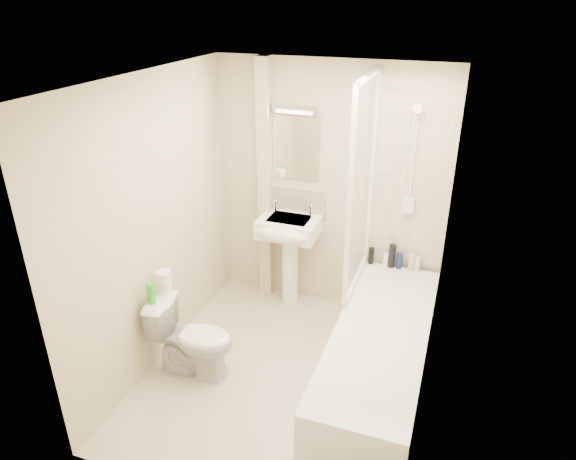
% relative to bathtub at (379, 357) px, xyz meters
% --- Properties ---
extents(floor, '(2.50, 2.50, 0.00)m').
position_rel_bathtub_xyz_m(floor, '(-0.75, -0.14, -0.29)').
color(floor, beige).
rests_on(floor, ground).
extents(wall_back, '(2.20, 0.02, 2.40)m').
position_rel_bathtub_xyz_m(wall_back, '(-0.75, 1.11, 0.91)').
color(wall_back, beige).
rests_on(wall_back, ground).
extents(wall_left, '(0.02, 2.50, 2.40)m').
position_rel_bathtub_xyz_m(wall_left, '(-1.85, -0.14, 0.91)').
color(wall_left, beige).
rests_on(wall_left, ground).
extents(wall_right, '(0.02, 2.50, 2.40)m').
position_rel_bathtub_xyz_m(wall_right, '(0.35, -0.14, 0.91)').
color(wall_right, beige).
rests_on(wall_right, ground).
extents(ceiling, '(2.20, 2.50, 0.02)m').
position_rel_bathtub_xyz_m(ceiling, '(-0.75, -0.14, 2.11)').
color(ceiling, white).
rests_on(ceiling, wall_back).
extents(tile_back, '(0.70, 0.01, 1.75)m').
position_rel_bathtub_xyz_m(tile_back, '(0.00, 1.10, 1.14)').
color(tile_back, beige).
rests_on(tile_back, wall_back).
extents(tile_right, '(0.01, 2.10, 1.75)m').
position_rel_bathtub_xyz_m(tile_right, '(0.34, 0.00, 1.14)').
color(tile_right, beige).
rests_on(tile_right, wall_right).
extents(pipe_boxing, '(0.12, 0.12, 2.40)m').
position_rel_bathtub_xyz_m(pipe_boxing, '(-1.37, 1.05, 0.91)').
color(pipe_boxing, beige).
rests_on(pipe_boxing, ground).
extents(splashback, '(0.60, 0.02, 0.30)m').
position_rel_bathtub_xyz_m(splashback, '(-1.08, 1.10, 0.74)').
color(splashback, beige).
rests_on(splashback, wall_back).
extents(mirror, '(0.46, 0.01, 0.60)m').
position_rel_bathtub_xyz_m(mirror, '(-1.08, 1.10, 1.29)').
color(mirror, white).
rests_on(mirror, wall_back).
extents(strip_light, '(0.42, 0.07, 0.07)m').
position_rel_bathtub_xyz_m(strip_light, '(-1.08, 1.08, 1.66)').
color(strip_light, silver).
rests_on(strip_light, wall_back).
extents(bathtub, '(0.70, 2.10, 0.55)m').
position_rel_bathtub_xyz_m(bathtub, '(0.00, 0.00, 0.00)').
color(bathtub, white).
rests_on(bathtub, ground).
extents(shower_screen, '(0.04, 0.92, 1.80)m').
position_rel_bathtub_xyz_m(shower_screen, '(-0.35, 0.66, 1.16)').
color(shower_screen, white).
rests_on(shower_screen, bathtub).
extents(shower_fixture, '(0.10, 0.16, 0.99)m').
position_rel_bathtub_xyz_m(shower_fixture, '(-0.00, 1.06, 1.26)').
color(shower_fixture, white).
rests_on(shower_fixture, wall_back).
extents(pedestal_sink, '(0.56, 0.50, 1.08)m').
position_rel_bathtub_xyz_m(pedestal_sink, '(-1.08, 0.88, 0.47)').
color(pedestal_sink, white).
rests_on(pedestal_sink, ground).
extents(bottle_black_a, '(0.05, 0.05, 0.16)m').
position_rel_bathtub_xyz_m(bottle_black_a, '(-0.29, 1.02, 0.34)').
color(bottle_black_a, black).
rests_on(bottle_black_a, bathtub).
extents(bottle_white_a, '(0.05, 0.05, 0.13)m').
position_rel_bathtub_xyz_m(bottle_white_a, '(-0.15, 1.02, 0.32)').
color(bottle_white_a, white).
rests_on(bottle_white_a, bathtub).
extents(bottle_black_b, '(0.06, 0.06, 0.23)m').
position_rel_bathtub_xyz_m(bottle_black_b, '(-0.09, 1.02, 0.38)').
color(bottle_black_b, black).
rests_on(bottle_black_b, bathtub).
extents(bottle_blue, '(0.06, 0.06, 0.15)m').
position_rel_bathtub_xyz_m(bottle_blue, '(-0.02, 1.02, 0.33)').
color(bottle_blue, navy).
rests_on(bottle_blue, bathtub).
extents(bottle_cream, '(0.06, 0.06, 0.17)m').
position_rel_bathtub_xyz_m(bottle_cream, '(0.09, 1.02, 0.35)').
color(bottle_cream, beige).
rests_on(bottle_cream, bathtub).
extents(bottle_white_b, '(0.05, 0.05, 0.14)m').
position_rel_bathtub_xyz_m(bottle_white_b, '(0.14, 1.02, 0.33)').
color(bottle_white_b, silver).
rests_on(bottle_white_b, bathtub).
extents(toilet, '(0.51, 0.74, 0.68)m').
position_rel_bathtub_xyz_m(toilet, '(-1.47, -0.33, 0.05)').
color(toilet, white).
rests_on(toilet, ground).
extents(toilet_roll_lower, '(0.10, 0.10, 0.11)m').
position_rel_bathtub_xyz_m(toilet_roll_lower, '(-1.74, -0.25, 0.44)').
color(toilet_roll_lower, white).
rests_on(toilet_roll_lower, toilet).
extents(toilet_roll_upper, '(0.12, 0.12, 0.09)m').
position_rel_bathtub_xyz_m(toilet_roll_upper, '(-1.73, -0.26, 0.54)').
color(toilet_roll_upper, white).
rests_on(toilet_roll_upper, toilet_roll_lower).
extents(green_bottle, '(0.06, 0.06, 0.18)m').
position_rel_bathtub_xyz_m(green_bottle, '(-1.75, -0.43, 0.48)').
color(green_bottle, green).
rests_on(green_bottle, toilet).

